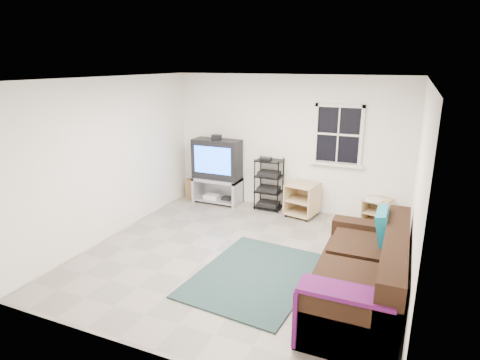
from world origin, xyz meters
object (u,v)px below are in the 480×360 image
at_px(side_table_right, 377,210).
at_px(side_table_left, 303,198).
at_px(av_rack, 269,187).
at_px(tv_unit, 217,166).
at_px(sofa, 363,278).

bearing_deg(side_table_right, side_table_left, -177.05).
height_order(av_rack, side_table_left, av_rack).
bearing_deg(tv_unit, sofa, -39.32).
bearing_deg(side_table_left, side_table_right, 2.95).
bearing_deg(sofa, tv_unit, 140.68).
distance_m(tv_unit, av_rack, 1.15).
xyz_separation_m(av_rack, side_table_right, (2.05, -0.01, -0.17)).
distance_m(tv_unit, side_table_left, 1.87).
relative_size(tv_unit, side_table_right, 2.68).
xyz_separation_m(side_table_left, sofa, (1.40, -2.61, 0.03)).
bearing_deg(av_rack, side_table_left, -5.96).
bearing_deg(av_rack, side_table_right, -0.16).
xyz_separation_m(side_table_right, sofa, (0.06, -2.68, 0.08)).
bearing_deg(side_table_left, av_rack, 174.04).
bearing_deg(sofa, side_table_left, 118.18).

